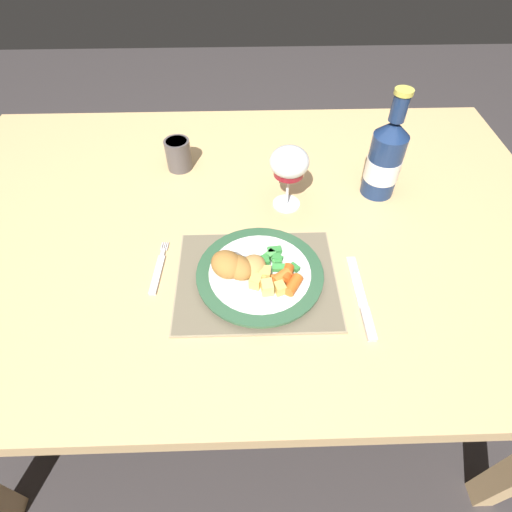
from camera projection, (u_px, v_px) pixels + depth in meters
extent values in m
plane|color=#383333|center=(247.00, 365.00, 1.47)|extent=(6.00, 6.00, 0.00)
cube|color=tan|center=(242.00, 223.00, 0.94)|extent=(1.48, 0.99, 0.04)
cube|color=tan|center=(60.00, 218.00, 1.49)|extent=(0.06, 0.06, 0.70)
cube|color=tan|center=(424.00, 211.00, 1.52)|extent=(0.06, 0.06, 0.70)
cube|color=gray|center=(256.00, 280.00, 0.79)|extent=(0.32, 0.26, 0.01)
cube|color=#6B604A|center=(256.00, 278.00, 0.79)|extent=(0.31, 0.25, 0.00)
cylinder|color=white|center=(260.00, 276.00, 0.79)|extent=(0.20, 0.20, 0.01)
cylinder|color=#2D5638|center=(260.00, 273.00, 0.78)|extent=(0.25, 0.25, 0.01)
cylinder|color=white|center=(260.00, 272.00, 0.78)|extent=(0.20, 0.20, 0.00)
ellipsoid|color=#A87033|center=(239.00, 267.00, 0.76)|extent=(0.08, 0.08, 0.04)
ellipsoid|color=#A87033|center=(227.00, 264.00, 0.76)|extent=(0.09, 0.09, 0.05)
ellipsoid|color=tan|center=(253.00, 266.00, 0.77)|extent=(0.07, 0.07, 0.03)
cube|color=#338438|center=(274.00, 250.00, 0.81)|extent=(0.03, 0.02, 0.01)
cube|color=#338438|center=(277.00, 259.00, 0.79)|extent=(0.02, 0.02, 0.01)
cube|color=#338438|center=(294.00, 267.00, 0.77)|extent=(0.02, 0.02, 0.01)
cube|color=#338438|center=(262.00, 261.00, 0.78)|extent=(0.03, 0.02, 0.01)
cube|color=#4CA84C|center=(277.00, 260.00, 0.79)|extent=(0.02, 0.02, 0.01)
cube|color=#338438|center=(278.00, 259.00, 0.79)|extent=(0.01, 0.03, 0.01)
cube|color=#338438|center=(263.00, 259.00, 0.79)|extent=(0.03, 0.02, 0.01)
cube|color=green|center=(279.00, 268.00, 0.77)|extent=(0.03, 0.01, 0.01)
cube|color=#4CA84C|center=(269.00, 255.00, 0.80)|extent=(0.03, 0.03, 0.01)
cylinder|color=#CC5119|center=(282.00, 277.00, 0.76)|extent=(0.04, 0.04, 0.02)
cylinder|color=orange|center=(293.00, 285.00, 0.74)|extent=(0.04, 0.05, 0.02)
cylinder|color=orange|center=(281.00, 277.00, 0.75)|extent=(0.04, 0.04, 0.02)
cylinder|color=orange|center=(279.00, 278.00, 0.76)|extent=(0.04, 0.02, 0.02)
cylinder|color=#CC5119|center=(286.00, 274.00, 0.76)|extent=(0.03, 0.04, 0.02)
cube|color=silver|center=(157.00, 275.00, 0.80)|extent=(0.02, 0.10, 0.01)
cube|color=silver|center=(163.00, 253.00, 0.84)|extent=(0.01, 0.02, 0.01)
cube|color=silver|center=(167.00, 246.00, 0.86)|extent=(0.00, 0.02, 0.00)
cube|color=silver|center=(166.00, 246.00, 0.86)|extent=(0.00, 0.02, 0.00)
cube|color=silver|center=(164.00, 246.00, 0.86)|extent=(0.00, 0.02, 0.00)
cube|color=silver|center=(162.00, 246.00, 0.86)|extent=(0.00, 0.02, 0.00)
cube|color=silver|center=(357.00, 282.00, 0.79)|extent=(0.02, 0.13, 0.00)
cube|color=#B2B2B7|center=(368.00, 324.00, 0.72)|extent=(0.02, 0.07, 0.01)
cylinder|color=silver|center=(286.00, 204.00, 0.95)|extent=(0.06, 0.06, 0.00)
cylinder|color=silver|center=(287.00, 189.00, 0.92)|extent=(0.01, 0.01, 0.08)
ellipsoid|color=silver|center=(290.00, 162.00, 0.86)|extent=(0.09, 0.09, 0.07)
cylinder|color=maroon|center=(289.00, 168.00, 0.87)|extent=(0.07, 0.07, 0.03)
cylinder|color=navy|center=(383.00, 165.00, 0.93)|extent=(0.08, 0.08, 0.15)
cone|color=navy|center=(394.00, 128.00, 0.86)|extent=(0.08, 0.08, 0.04)
cylinder|color=navy|center=(400.00, 108.00, 0.82)|extent=(0.03, 0.03, 0.06)
cylinder|color=#BFB74C|center=(404.00, 92.00, 0.80)|extent=(0.04, 0.04, 0.01)
cylinder|color=white|center=(382.00, 168.00, 0.93)|extent=(0.08, 0.08, 0.05)
cube|color=#DBB256|center=(256.00, 281.00, 0.75)|extent=(0.03, 0.03, 0.02)
cube|color=gold|center=(261.00, 277.00, 0.76)|extent=(0.02, 0.02, 0.02)
cube|color=#DBB256|center=(280.00, 288.00, 0.74)|extent=(0.02, 0.03, 0.02)
cube|color=#DBB256|center=(265.00, 274.00, 0.76)|extent=(0.02, 0.03, 0.02)
cube|color=#E5BC66|center=(267.00, 287.00, 0.74)|extent=(0.02, 0.03, 0.02)
cylinder|color=#4C4747|center=(178.00, 155.00, 1.02)|extent=(0.06, 0.06, 0.08)
cylinder|color=#2A2727|center=(176.00, 142.00, 1.00)|extent=(0.05, 0.05, 0.01)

